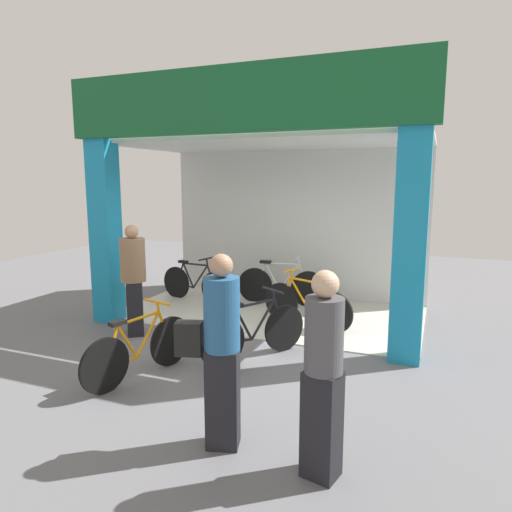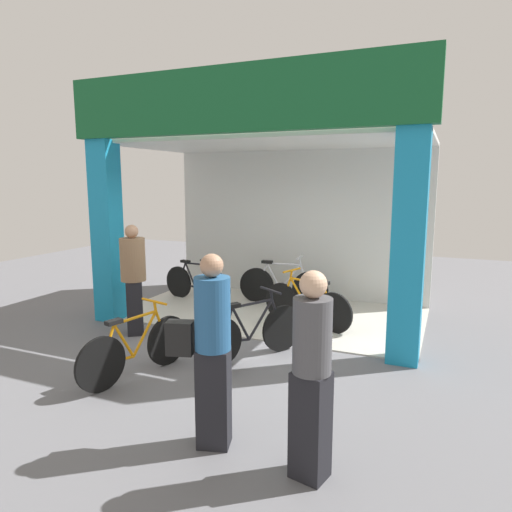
{
  "view_description": "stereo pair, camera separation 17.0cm",
  "coord_description": "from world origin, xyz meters",
  "px_view_note": "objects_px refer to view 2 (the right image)",
  "views": [
    {
      "loc": [
        2.74,
        -6.15,
        2.37
      ],
      "look_at": [
        0.0,
        0.71,
        1.15
      ],
      "focal_mm": 32.4,
      "sensor_mm": 36.0,
      "label": 1
    },
    {
      "loc": [
        2.9,
        -6.08,
        2.37
      ],
      "look_at": [
        0.0,
        0.71,
        1.15
      ],
      "focal_mm": 32.4,
      "sensor_mm": 36.0,
      "label": 2
    }
  ],
  "objects_px": {
    "bicycle_parked_0": "(252,332)",
    "bicycle_inside_2": "(197,283)",
    "pedestrian_2": "(211,349)",
    "pedestrian_0": "(311,375)",
    "pedestrian_1": "(134,277)",
    "bicycle_inside_0": "(283,285)",
    "bicycle_inside_1": "(307,305)",
    "bicycle_parked_1": "(136,349)"
  },
  "relations": [
    {
      "from": "bicycle_inside_0",
      "to": "bicycle_inside_2",
      "type": "relative_size",
      "value": 1.08
    },
    {
      "from": "bicycle_inside_0",
      "to": "bicycle_inside_1",
      "type": "bearing_deg",
      "value": -53.82
    },
    {
      "from": "bicycle_inside_2",
      "to": "pedestrian_1",
      "type": "distance_m",
      "value": 2.12
    },
    {
      "from": "bicycle_inside_0",
      "to": "bicycle_inside_1",
      "type": "distance_m",
      "value": 1.39
    },
    {
      "from": "bicycle_inside_1",
      "to": "bicycle_parked_0",
      "type": "relative_size",
      "value": 1.13
    },
    {
      "from": "bicycle_inside_2",
      "to": "pedestrian_1",
      "type": "relative_size",
      "value": 0.95
    },
    {
      "from": "pedestrian_0",
      "to": "pedestrian_2",
      "type": "height_order",
      "value": "pedestrian_2"
    },
    {
      "from": "pedestrian_1",
      "to": "bicycle_parked_0",
      "type": "bearing_deg",
      "value": -6.98
    },
    {
      "from": "bicycle_parked_0",
      "to": "pedestrian_2",
      "type": "bearing_deg",
      "value": -76.41
    },
    {
      "from": "bicycle_inside_2",
      "to": "pedestrian_1",
      "type": "height_order",
      "value": "pedestrian_1"
    },
    {
      "from": "bicycle_inside_2",
      "to": "bicycle_parked_1",
      "type": "height_order",
      "value": "bicycle_inside_2"
    },
    {
      "from": "bicycle_parked_1",
      "to": "pedestrian_0",
      "type": "bearing_deg",
      "value": -22.35
    },
    {
      "from": "bicycle_inside_0",
      "to": "pedestrian_0",
      "type": "xyz_separation_m",
      "value": [
        1.97,
        -4.82,
        0.48
      ]
    },
    {
      "from": "bicycle_inside_0",
      "to": "bicycle_parked_1",
      "type": "distance_m",
      "value": 3.83
    },
    {
      "from": "bicycle_inside_0",
      "to": "pedestrian_1",
      "type": "distance_m",
      "value": 2.95
    },
    {
      "from": "bicycle_parked_1",
      "to": "bicycle_inside_0",
      "type": "bearing_deg",
      "value": 82.43
    },
    {
      "from": "bicycle_inside_1",
      "to": "bicycle_parked_0",
      "type": "height_order",
      "value": "bicycle_inside_1"
    },
    {
      "from": "bicycle_inside_0",
      "to": "pedestrian_2",
      "type": "bearing_deg",
      "value": -77.68
    },
    {
      "from": "bicycle_parked_0",
      "to": "bicycle_inside_2",
      "type": "bearing_deg",
      "value": 133.49
    },
    {
      "from": "bicycle_inside_0",
      "to": "bicycle_inside_1",
      "type": "relative_size",
      "value": 1.09
    },
    {
      "from": "bicycle_inside_2",
      "to": "pedestrian_0",
      "type": "distance_m",
      "value": 5.72
    },
    {
      "from": "bicycle_parked_0",
      "to": "pedestrian_0",
      "type": "relative_size",
      "value": 0.84
    },
    {
      "from": "bicycle_parked_0",
      "to": "pedestrian_1",
      "type": "height_order",
      "value": "pedestrian_1"
    },
    {
      "from": "bicycle_parked_1",
      "to": "pedestrian_2",
      "type": "distance_m",
      "value": 1.88
    },
    {
      "from": "bicycle_parked_1",
      "to": "pedestrian_0",
      "type": "height_order",
      "value": "pedestrian_0"
    },
    {
      "from": "bicycle_inside_2",
      "to": "bicycle_parked_0",
      "type": "bearing_deg",
      "value": -46.51
    },
    {
      "from": "pedestrian_2",
      "to": "bicycle_parked_0",
      "type": "bearing_deg",
      "value": 103.59
    },
    {
      "from": "bicycle_inside_1",
      "to": "bicycle_inside_2",
      "type": "xyz_separation_m",
      "value": [
        -2.47,
        0.71,
        -0.01
      ]
    },
    {
      "from": "bicycle_inside_2",
      "to": "pedestrian_2",
      "type": "height_order",
      "value": "pedestrian_2"
    },
    {
      "from": "bicycle_parked_0",
      "to": "bicycle_parked_1",
      "type": "height_order",
      "value": "bicycle_parked_0"
    },
    {
      "from": "bicycle_inside_0",
      "to": "bicycle_parked_0",
      "type": "relative_size",
      "value": 1.22
    },
    {
      "from": "pedestrian_1",
      "to": "pedestrian_2",
      "type": "relative_size",
      "value": 0.97
    },
    {
      "from": "pedestrian_0",
      "to": "pedestrian_1",
      "type": "bearing_deg",
      "value": 146.24
    },
    {
      "from": "pedestrian_2",
      "to": "bicycle_inside_2",
      "type": "bearing_deg",
      "value": 121.8
    },
    {
      "from": "bicycle_parked_0",
      "to": "pedestrian_0",
      "type": "height_order",
      "value": "pedestrian_0"
    },
    {
      "from": "pedestrian_2",
      "to": "pedestrian_0",
      "type": "bearing_deg",
      "value": -5.66
    },
    {
      "from": "pedestrian_1",
      "to": "bicycle_parked_1",
      "type": "bearing_deg",
      "value": -51.94
    },
    {
      "from": "pedestrian_0",
      "to": "pedestrian_1",
      "type": "relative_size",
      "value": 1.0
    },
    {
      "from": "bicycle_parked_1",
      "to": "pedestrian_2",
      "type": "bearing_deg",
      "value": -31.06
    },
    {
      "from": "bicycle_parked_0",
      "to": "pedestrian_0",
      "type": "bearing_deg",
      "value": -55.8
    },
    {
      "from": "bicycle_inside_2",
      "to": "bicycle_parked_0",
      "type": "xyz_separation_m",
      "value": [
        2.19,
        -2.31,
        0.01
      ]
    },
    {
      "from": "bicycle_inside_2",
      "to": "bicycle_parked_1",
      "type": "xyz_separation_m",
      "value": [
        1.14,
        -3.39,
        -0.0
      ]
    }
  ]
}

